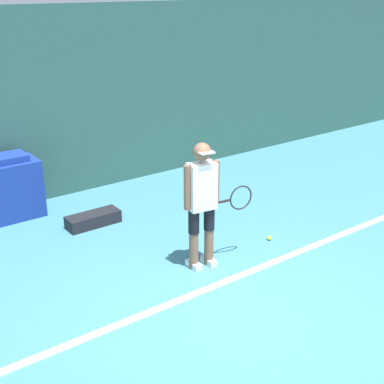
% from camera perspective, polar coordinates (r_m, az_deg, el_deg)
% --- Properties ---
extents(ground_plane, '(24.00, 24.00, 0.00)m').
position_cam_1_polar(ground_plane, '(6.00, 4.86, -13.20)').
color(ground_plane, teal).
extents(back_wall, '(24.00, 0.10, 3.10)m').
position_cam_1_polar(back_wall, '(9.02, -14.22, 9.00)').
color(back_wall, '#2D564C').
rests_on(back_wall, ground_plane).
extents(court_baseline, '(21.60, 0.10, 0.01)m').
position_cam_1_polar(court_baseline, '(6.41, 1.01, -10.54)').
color(court_baseline, white).
rests_on(court_baseline, ground_plane).
extents(tennis_player, '(0.97, 0.31, 1.64)m').
position_cam_1_polar(tennis_player, '(6.56, 1.15, -0.87)').
color(tennis_player, brown).
rests_on(tennis_player, ground_plane).
extents(tennis_ball, '(0.07, 0.07, 0.07)m').
position_cam_1_polar(tennis_ball, '(7.65, 8.27, -4.88)').
color(tennis_ball, '#D1E533').
rests_on(tennis_ball, ground_plane).
extents(covered_chair, '(0.94, 0.60, 1.00)m').
position_cam_1_polar(covered_chair, '(8.61, -19.05, 0.38)').
color(covered_chair, navy).
rests_on(covered_chair, ground_plane).
extents(equipment_bag, '(0.81, 0.30, 0.19)m').
position_cam_1_polar(equipment_bag, '(8.14, -10.49, -2.88)').
color(equipment_bag, black).
rests_on(equipment_bag, ground_plane).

